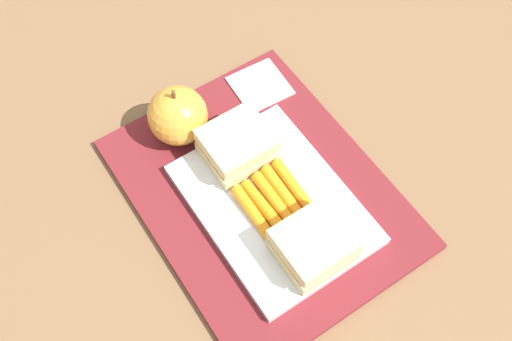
# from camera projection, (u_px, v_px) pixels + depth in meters

# --- Properties ---
(ground_plane) EXTENTS (2.40, 2.40, 0.00)m
(ground_plane) POSITION_uv_depth(u_px,v_px,m) (262.00, 195.00, 0.74)
(ground_plane) COLOR brown
(lunchbag_mat) EXTENTS (0.36, 0.28, 0.01)m
(lunchbag_mat) POSITION_uv_depth(u_px,v_px,m) (262.00, 193.00, 0.73)
(lunchbag_mat) COLOR maroon
(lunchbag_mat) RESTS_ON ground_plane
(food_tray) EXTENTS (0.23, 0.17, 0.01)m
(food_tray) POSITION_uv_depth(u_px,v_px,m) (273.00, 204.00, 0.71)
(food_tray) COLOR white
(food_tray) RESTS_ON lunchbag_mat
(sandwich_half_left) EXTENTS (0.07, 0.08, 0.04)m
(sandwich_half_left) POSITION_uv_depth(u_px,v_px,m) (314.00, 245.00, 0.66)
(sandwich_half_left) COLOR #DBC189
(sandwich_half_left) RESTS_ON food_tray
(sandwich_half_right) EXTENTS (0.07, 0.08, 0.04)m
(sandwich_half_right) POSITION_uv_depth(u_px,v_px,m) (237.00, 146.00, 0.72)
(sandwich_half_right) COLOR #DBC189
(sandwich_half_right) RESTS_ON food_tray
(carrot_sticks_bundle) EXTENTS (0.08, 0.07, 0.02)m
(carrot_sticks_bundle) POSITION_uv_depth(u_px,v_px,m) (273.00, 199.00, 0.70)
(carrot_sticks_bundle) COLOR orange
(carrot_sticks_bundle) RESTS_ON food_tray
(apple) EXTENTS (0.08, 0.08, 0.09)m
(apple) POSITION_uv_depth(u_px,v_px,m) (178.00, 116.00, 0.74)
(apple) COLOR gold
(apple) RESTS_ON lunchbag_mat
(paper_napkin) EXTENTS (0.07, 0.07, 0.00)m
(paper_napkin) POSITION_uv_depth(u_px,v_px,m) (260.00, 86.00, 0.81)
(paper_napkin) COLOR white
(paper_napkin) RESTS_ON lunchbag_mat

